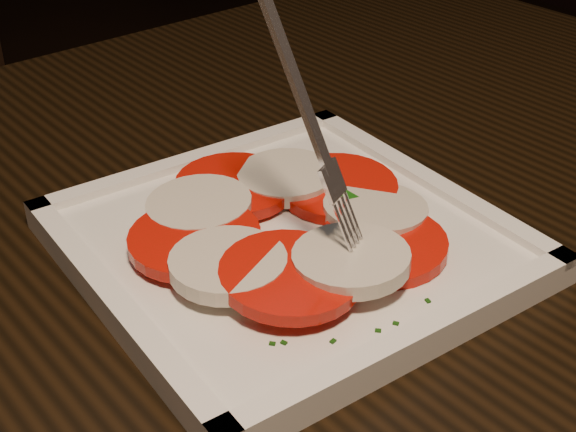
% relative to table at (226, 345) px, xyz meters
% --- Properties ---
extents(table, '(1.24, 0.86, 0.75)m').
position_rel_table_xyz_m(table, '(0.00, 0.00, 0.00)').
color(table, black).
rests_on(table, ground).
extents(plate, '(0.27, 0.27, 0.01)m').
position_rel_table_xyz_m(plate, '(0.03, -0.04, 0.11)').
color(plate, white).
rests_on(plate, table).
extents(caprese_salad, '(0.21, 0.22, 0.03)m').
position_rel_table_xyz_m(caprese_salad, '(0.03, -0.04, 0.12)').
color(caprese_salad, red).
rests_on(caprese_salad, plate).
extents(fork, '(0.06, 0.08, 0.16)m').
position_rel_table_xyz_m(fork, '(0.01, -0.06, 0.22)').
color(fork, white).
rests_on(fork, caprese_salad).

